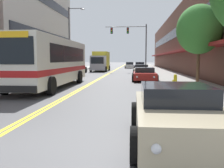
# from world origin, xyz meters

# --- Properties ---
(ground_plane) EXTENTS (240.00, 240.00, 0.00)m
(ground_plane) POSITION_xyz_m (0.00, 37.00, 0.00)
(ground_plane) COLOR #4C4C4F
(sidewalk_left) EXTENTS (3.71, 106.00, 0.16)m
(sidewalk_left) POSITION_xyz_m (-7.35, 37.00, 0.08)
(sidewalk_left) COLOR gray
(sidewalk_left) RESTS_ON ground_plane
(sidewalk_right) EXTENTS (3.71, 106.00, 0.16)m
(sidewalk_right) POSITION_xyz_m (7.35, 37.00, 0.08)
(sidewalk_right) COLOR gray
(sidewalk_right) RESTS_ON ground_plane
(centre_line) EXTENTS (0.34, 106.00, 0.01)m
(centre_line) POSITION_xyz_m (0.00, 37.00, 0.00)
(centre_line) COLOR yellow
(centre_line) RESTS_ON ground_plane
(storefront_row_right) EXTENTS (9.10, 68.00, 9.38)m
(storefront_row_right) POSITION_xyz_m (13.44, 37.00, 4.69)
(storefront_row_right) COLOR brown
(storefront_row_right) RESTS_ON ground_plane
(city_bus) EXTENTS (2.90, 11.14, 3.22)m
(city_bus) POSITION_xyz_m (-2.24, 11.77, 1.82)
(city_bus) COLOR silver
(city_bus) RESTS_ON ground_plane
(car_charcoal_parked_left_mid) EXTENTS (2.05, 4.14, 1.36)m
(car_charcoal_parked_left_mid) POSITION_xyz_m (-4.40, 29.22, 0.63)
(car_charcoal_parked_left_mid) COLOR #232328
(car_charcoal_parked_left_mid) RESTS_ON ground_plane
(car_beige_parked_right_foreground) EXTENTS (2.05, 4.26, 1.31)m
(car_beige_parked_right_foreground) POSITION_xyz_m (4.38, 0.92, 0.63)
(car_beige_parked_right_foreground) COLOR #BCAD89
(car_beige_parked_right_foreground) RESTS_ON ground_plane
(car_red_parked_right_mid) EXTENTS (2.21, 4.65, 1.17)m
(car_red_parked_right_mid) POSITION_xyz_m (4.33, 17.66, 0.55)
(car_red_parked_right_mid) COLOR maroon
(car_red_parked_right_mid) RESTS_ON ground_plane
(car_navy_parked_right_far) EXTENTS (2.07, 4.91, 1.41)m
(car_navy_parked_right_far) POSITION_xyz_m (4.40, 40.42, 0.66)
(car_navy_parked_right_far) COLOR #19234C
(car_navy_parked_right_far) RESTS_ON ground_plane
(car_champagne_parked_right_end) EXTENTS (2.02, 4.56, 1.27)m
(car_champagne_parked_right_end) POSITION_xyz_m (4.27, 25.67, 0.59)
(car_champagne_parked_right_end) COLOR beige
(car_champagne_parked_right_end) RESTS_ON ground_plane
(car_white_moving_lead) EXTENTS (2.06, 4.18, 1.31)m
(car_white_moving_lead) POSITION_xyz_m (2.43, 49.07, 0.60)
(car_white_moving_lead) COLOR white
(car_white_moving_lead) RESTS_ON ground_plane
(box_truck) EXTENTS (2.59, 7.03, 3.13)m
(box_truck) POSITION_xyz_m (-2.03, 35.39, 1.59)
(box_truck) COLOR #B7B7BC
(box_truck) RESTS_ON ground_plane
(traffic_signal_mast) EXTENTS (6.39, 0.38, 7.29)m
(traffic_signal_mast) POSITION_xyz_m (3.14, 34.49, 5.18)
(traffic_signal_mast) COLOR #47474C
(traffic_signal_mast) RESTS_ON ground_plane
(street_lamp_left_far) EXTENTS (2.20, 0.28, 8.75)m
(street_lamp_left_far) POSITION_xyz_m (-5.03, 28.35, 5.13)
(street_lamp_left_far) COLOR #47474C
(street_lamp_left_far) RESTS_ON ground_plane
(street_tree_right_mid) EXTENTS (3.20, 3.20, 5.63)m
(street_tree_right_mid) POSITION_xyz_m (8.01, 13.78, 4.02)
(street_tree_right_mid) COLOR brown
(street_tree_right_mid) RESTS_ON sidewalk_right
(fire_hydrant) EXTENTS (0.29, 0.21, 0.83)m
(fire_hydrant) POSITION_xyz_m (5.95, 10.83, 0.58)
(fire_hydrant) COLOR yellow
(fire_hydrant) RESTS_ON sidewalk_right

